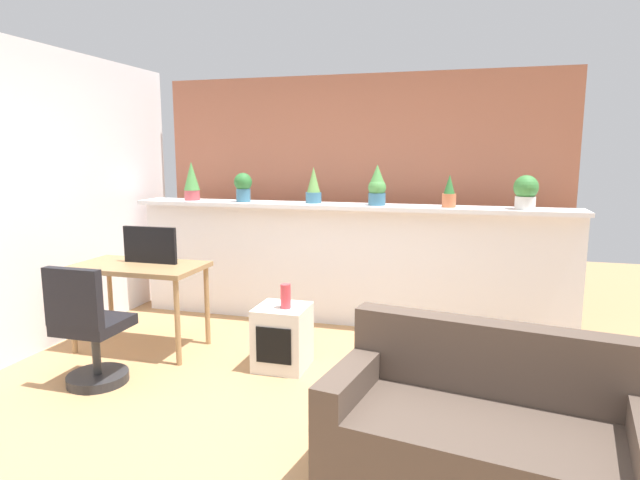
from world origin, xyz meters
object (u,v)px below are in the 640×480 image
object	(u,v)px
potted_plant_2	(314,186)
side_cube_shelf	(282,337)
potted_plant_4	(449,193)
potted_plant_3	(377,186)
office_chair	(89,335)
couch	(485,436)
potted_plant_1	(243,186)
potted_plant_0	(192,181)
vase_on_shelf	(286,296)
potted_plant_5	(526,191)
desk	(139,274)
tv_monitor	(150,245)

from	to	relation	value
potted_plant_2	side_cube_shelf	distance (m)	1.66
potted_plant_2	potted_plant_4	distance (m)	1.30
potted_plant_2	potted_plant_3	bearing A→B (deg)	-4.82
office_chair	couch	xyz separation A→B (m)	(2.73, -0.48, -0.11)
office_chair	potted_plant_1	bearing A→B (deg)	77.53
potted_plant_0	couch	size ratio (longest dim) A/B	0.24
potted_plant_1	couch	xyz separation A→B (m)	(2.32, -2.34, -1.08)
potted_plant_1	potted_plant_3	size ratio (longest dim) A/B	0.76
potted_plant_1	potted_plant_3	bearing A→B (deg)	0.32
office_chair	vase_on_shelf	world-z (taller)	office_chair
potted_plant_1	potted_plant_2	distance (m)	0.72
potted_plant_1	potted_plant_5	distance (m)	2.67
potted_plant_0	potted_plant_5	world-z (taller)	potted_plant_0
desk	vase_on_shelf	distance (m)	1.37
potted_plant_2	potted_plant_4	xyz separation A→B (m)	(1.30, -0.07, -0.03)
potted_plant_3	desk	size ratio (longest dim) A/B	0.35
potted_plant_3	potted_plant_0	bearing A→B (deg)	179.67
desk	potted_plant_3	bearing A→B (deg)	30.59
desk	potted_plant_5	bearing A→B (deg)	18.81
potted_plant_2	office_chair	distance (m)	2.43
potted_plant_0	potted_plant_3	xyz separation A→B (m)	(1.95, -0.01, -0.02)
potted_plant_3	potted_plant_5	bearing A→B (deg)	-0.87
potted_plant_0	vase_on_shelf	world-z (taller)	potted_plant_0
potted_plant_2	potted_plant_5	xyz separation A→B (m)	(1.95, -0.07, -0.01)
potted_plant_5	potted_plant_3	bearing A→B (deg)	179.13
office_chair	potted_plant_4	bearing A→B (deg)	37.29
potted_plant_3	potted_plant_2	bearing A→B (deg)	175.18
desk	tv_monitor	world-z (taller)	tv_monitor
potted_plant_2	potted_plant_5	bearing A→B (deg)	-2.17
desk	couch	world-z (taller)	couch
office_chair	side_cube_shelf	bearing A→B (deg)	29.58
potted_plant_1	office_chair	bearing A→B (deg)	-102.47
potted_plant_2	tv_monitor	bearing A→B (deg)	-137.11
potted_plant_4	side_cube_shelf	distance (m)	1.99
potted_plant_0	couch	bearing A→B (deg)	-39.04
potted_plant_1	vase_on_shelf	world-z (taller)	potted_plant_1
potted_plant_0	potted_plant_5	size ratio (longest dim) A/B	1.33
potted_plant_0	vase_on_shelf	distance (m)	2.05
potted_plant_5	potted_plant_4	bearing A→B (deg)	179.39
potted_plant_0	potted_plant_5	xyz separation A→B (m)	(3.26, -0.03, -0.05)
potted_plant_4	vase_on_shelf	xyz separation A→B (m)	(-1.16, -1.18, -0.74)
potted_plant_1	potted_plant_2	size ratio (longest dim) A/B	0.82
potted_plant_4	tv_monitor	bearing A→B (deg)	-157.71
potted_plant_0	potted_plant_1	xyz separation A→B (m)	(0.59, -0.02, -0.04)
potted_plant_0	desk	size ratio (longest dim) A/B	0.36
side_cube_shelf	potted_plant_2	bearing A→B (deg)	94.54
potted_plant_0	vase_on_shelf	xyz separation A→B (m)	(1.45, -1.21, -0.81)
potted_plant_3	tv_monitor	xyz separation A→B (m)	(-1.80, -1.02, -0.47)
desk	vase_on_shelf	world-z (taller)	desk
potted_plant_1	side_cube_shelf	distance (m)	1.80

